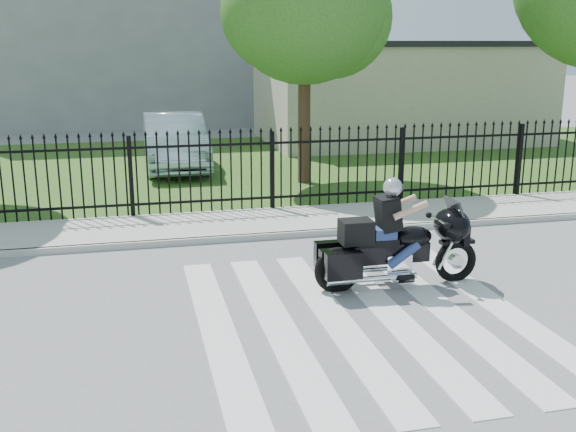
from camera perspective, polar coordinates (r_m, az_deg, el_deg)
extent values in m
plane|color=slate|center=(9.38, 6.41, -8.52)|extent=(120.00, 120.00, 0.00)
cube|color=#ADAAA3|center=(13.92, -0.47, -0.47)|extent=(40.00, 2.00, 0.12)
cube|color=#ADAAA3|center=(12.98, 0.51, -1.58)|extent=(40.00, 0.12, 0.12)
cube|color=#2E511B|center=(20.66, -4.81, 4.29)|extent=(40.00, 12.00, 0.02)
cube|color=black|center=(14.80, -1.34, 1.59)|extent=(26.00, 0.04, 0.05)
cube|color=black|center=(14.58, -1.37, 6.20)|extent=(26.00, 0.04, 0.05)
cylinder|color=#382316|center=(17.76, 1.39, 9.41)|extent=(0.32, 0.32, 4.16)
sphere|color=#28631C|center=(17.72, 1.44, 17.82)|extent=(4.20, 4.20, 4.20)
cube|color=beige|center=(26.17, 9.30, 10.15)|extent=(10.00, 6.00, 3.50)
cube|color=black|center=(26.10, 9.47, 14.20)|extent=(10.20, 6.20, 0.20)
torus|color=black|center=(10.90, 14.01, -3.72)|extent=(0.69, 0.13, 0.68)
torus|color=black|center=(10.20, 4.21, -4.59)|extent=(0.73, 0.15, 0.72)
cube|color=black|center=(10.38, 8.43, -3.09)|extent=(1.29, 0.25, 0.30)
ellipsoid|color=black|center=(10.46, 10.51, -1.73)|extent=(0.62, 0.40, 0.33)
cube|color=black|center=(10.26, 7.44, -2.17)|extent=(0.65, 0.32, 0.10)
cube|color=silver|center=(10.49, 9.16, -3.91)|extent=(0.40, 0.30, 0.30)
ellipsoid|color=black|center=(10.69, 13.72, -0.78)|extent=(0.54, 0.72, 0.54)
cube|color=black|center=(10.11, 5.78, -1.32)|extent=(0.48, 0.38, 0.36)
cube|color=navy|center=(10.27, 8.08, -1.49)|extent=(0.34, 0.30, 0.18)
sphere|color=#B6BABF|center=(10.14, 8.85, 2.44)|extent=(0.29, 0.29, 0.29)
imported|color=#96AFBD|center=(20.16, -9.56, 6.24)|extent=(1.70, 4.88, 1.61)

